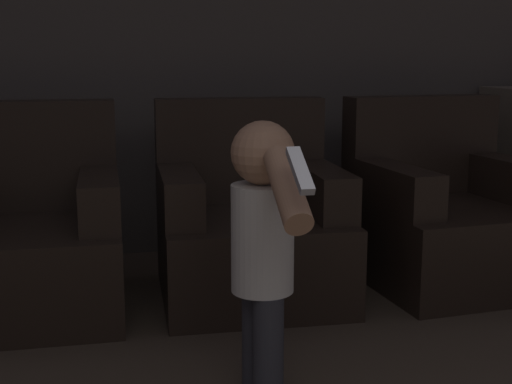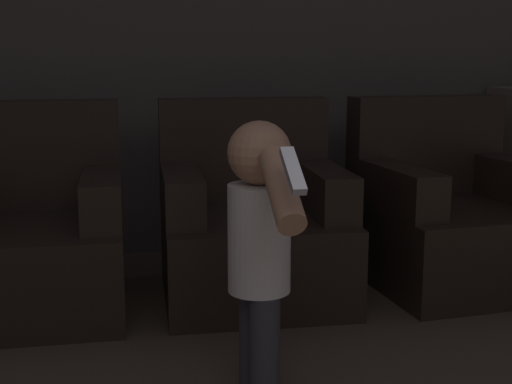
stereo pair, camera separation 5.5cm
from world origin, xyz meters
The scene contains 5 objects.
wall_back centered at (0.00, 4.50, 1.30)m, with size 8.40×0.05×2.60m.
armchair_left centered at (-0.66, 3.69, 0.30)m, with size 0.79×0.80×0.87m.
armchair_middle centered at (0.31, 3.69, 0.30)m, with size 0.81×0.82×0.87m.
armchair_right centered at (1.27, 3.69, 0.30)m, with size 0.87×0.87×0.87m.
person_toddler centered at (0.15, 2.68, 0.52)m, with size 0.19×0.60×0.88m.
Camera 1 is at (-0.31, 0.63, 1.07)m, focal length 50.00 mm.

